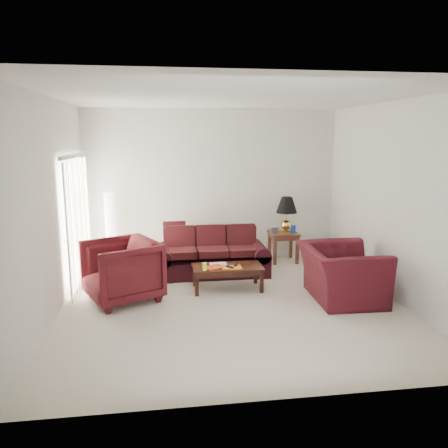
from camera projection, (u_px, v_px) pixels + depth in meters
name	position (u px, v px, depth m)	size (l,w,h in m)	color
floor	(232.00, 303.00, 6.58)	(5.00, 5.00, 0.00)	silver
blinds	(77.00, 221.00, 7.30)	(0.10, 2.00, 2.16)	silver
sofa	(212.00, 252.00, 7.88)	(2.02, 0.87, 0.83)	black
throw_pillow	(174.00, 232.00, 8.31)	(0.43, 0.12, 0.43)	black
end_table	(283.00, 247.00, 8.74)	(0.55, 0.55, 0.60)	brown
table_lamp	(286.00, 214.00, 8.68)	(0.42, 0.42, 0.70)	gold
clock	(274.00, 230.00, 8.50)	(0.14, 0.05, 0.14)	silver
blue_canister	(293.00, 229.00, 8.57)	(0.10, 0.10, 0.16)	navy
picture_frame	(271.00, 226.00, 8.87)	(0.12, 0.02, 0.15)	#AEADB2
floor_lamp	(111.00, 230.00, 8.30)	(0.24, 0.24, 1.45)	white
armchair_left	(122.00, 271.00, 6.62)	(1.00, 1.03, 0.94)	#430F14
armchair_right	(341.00, 273.00, 6.67)	(1.26, 1.10, 0.82)	#3E0E16
coffee_table	(227.00, 278.00, 7.14)	(1.14, 0.57, 0.40)	black
magazine_red	(214.00, 267.00, 7.01)	(0.29, 0.22, 0.02)	red
magazine_white	(219.00, 264.00, 7.16)	(0.27, 0.21, 0.02)	silver
magazine_orange	(232.00, 267.00, 6.99)	(0.31, 0.23, 0.02)	orange
remote_a	(230.00, 267.00, 6.97)	(0.05, 0.16, 0.02)	black
remote_b	(237.00, 264.00, 7.09)	(0.05, 0.17, 0.02)	black
yellow_glass	(204.00, 267.00, 6.86)	(0.07, 0.07, 0.12)	#FDFF38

